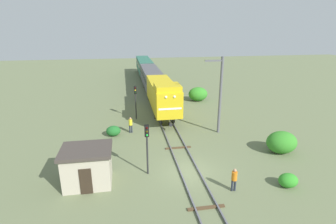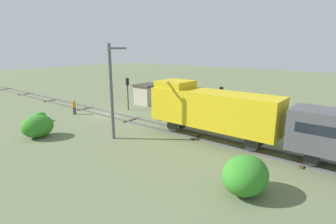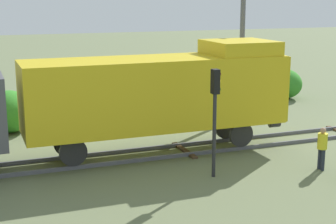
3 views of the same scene
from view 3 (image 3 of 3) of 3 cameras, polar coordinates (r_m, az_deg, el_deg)
locomotive at (r=21.60m, az=-0.74°, el=2.39°), size 2.90×11.60×4.60m
traffic_signal_mid at (r=18.84m, az=5.25°, el=1.02°), size 0.32×0.34×4.07m
worker_by_signal at (r=20.84m, az=16.72°, el=-3.55°), size 0.38×0.38×1.70m
catenary_mast at (r=28.61m, az=8.27°, el=7.74°), size 1.94×0.28×8.00m
bush_near at (r=26.84m, az=-17.22°, el=0.07°), size 2.87×2.35×2.09m
bush_far at (r=35.18m, az=12.73°, el=3.09°), size 2.71×2.22×1.97m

